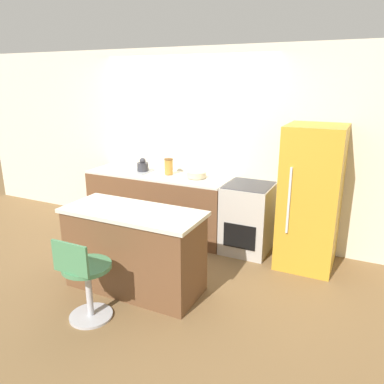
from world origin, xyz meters
The scene contains 10 objects.
ground_plane centered at (0.00, 0.00, 0.00)m, with size 14.00×14.00×0.00m, color brown.
wall_back centered at (0.00, 0.68, 1.30)m, with size 8.00×0.06×2.60m.
back_counter centered at (-0.31, 0.33, 0.45)m, with size 2.09×0.63×0.90m.
kitchen_island centered at (0.24, -1.10, 0.45)m, with size 1.48×0.64×0.89m.
oven_range centered at (1.04, 0.33, 0.45)m, with size 0.59×0.64×0.90m.
refrigerator centered at (1.80, 0.29, 0.85)m, with size 0.65×0.74×1.69m.
stool_chair centered at (0.16, -1.76, 0.41)m, with size 0.45×0.45×0.85m.
kettle centered at (-0.58, 0.37, 0.98)m, with size 0.16×0.16×0.20m.
mixing_bowl centered at (0.28, 0.37, 0.94)m, with size 0.26×0.26×0.08m.
canister_jar centered at (-0.15, 0.37, 1.01)m, with size 0.12×0.12×0.22m.
Camera 1 is at (2.37, -4.09, 2.18)m, focal length 35.00 mm.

